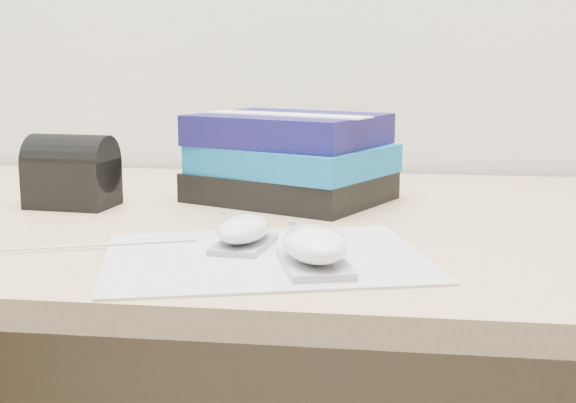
# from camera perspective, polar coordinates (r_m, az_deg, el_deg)

# --- Properties ---
(desk) EXTENTS (1.60, 0.80, 0.73)m
(desk) POSITION_cam_1_polar(r_m,az_deg,el_deg) (1.18, 3.68, -11.69)
(desk) COLOR tan
(desk) RESTS_ON ground
(mousepad) EXTENTS (0.39, 0.34, 0.00)m
(mousepad) POSITION_cam_1_polar(r_m,az_deg,el_deg) (0.84, -1.65, -3.97)
(mousepad) COLOR #9C9BA3
(mousepad) RESTS_ON desk
(mouse_rear) EXTENTS (0.06, 0.10, 0.04)m
(mouse_rear) POSITION_cam_1_polar(r_m,az_deg,el_deg) (0.87, -3.18, -2.12)
(mouse_rear) COLOR #98989A
(mouse_rear) RESTS_ON mousepad
(mouse_front) EXTENTS (0.09, 0.13, 0.05)m
(mouse_front) POSITION_cam_1_polar(r_m,az_deg,el_deg) (0.79, 1.93, -3.25)
(mouse_front) COLOR #A8A8AA
(mouse_front) RESTS_ON mousepad
(usb_cable) EXTENTS (0.21, 0.09, 0.00)m
(usb_cable) POSITION_cam_1_polar(r_m,az_deg,el_deg) (0.90, -13.70, -3.05)
(usb_cable) COLOR silver
(usb_cable) RESTS_ON mousepad
(book_stack) EXTENTS (0.32, 0.29, 0.13)m
(book_stack) POSITION_cam_1_polar(r_m,az_deg,el_deg) (1.16, 0.17, 3.10)
(book_stack) COLOR black
(book_stack) RESTS_ON desk
(pouch) EXTENTS (0.12, 0.09, 0.10)m
(pouch) POSITION_cam_1_polar(r_m,az_deg,el_deg) (1.15, -15.13, 2.03)
(pouch) COLOR black
(pouch) RESTS_ON desk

